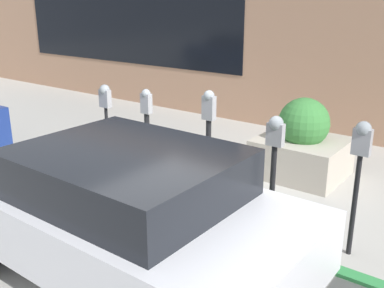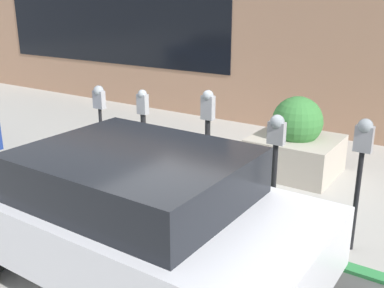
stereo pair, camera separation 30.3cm
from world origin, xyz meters
TOP-DOWN VIEW (x-y plane):
  - ground_plane at (0.00, 0.00)m, footprint 40.00×40.00m
  - curb_strip at (0.00, 0.08)m, footprint 24.50×0.16m
  - building_facade at (0.00, -4.47)m, footprint 24.50×0.17m
  - parking_meter_nearest at (-1.97, -0.34)m, footprint 0.18×0.16m
  - parking_meter_second at (-1.01, -0.35)m, footprint 0.20×0.17m
  - parking_meter_middle at (-0.05, -0.40)m, footprint 0.17×0.14m
  - parking_meter_fourth at (1.02, -0.41)m, footprint 0.15×0.13m
  - parking_meter_farthest at (1.88, -0.42)m, footprint 0.19×0.16m
  - planter_box at (-0.58, -2.18)m, footprint 1.29×1.19m
  - parked_car_middle at (-0.26, 1.38)m, footprint 3.84×1.90m

SIDE VIEW (x-z plane):
  - ground_plane at x=0.00m, z-range 0.00..0.00m
  - curb_strip at x=0.00m, z-range 0.00..0.04m
  - planter_box at x=-0.58m, z-range -0.13..1.10m
  - parked_car_middle at x=-0.26m, z-range 0.04..1.38m
  - parking_meter_fourth at x=1.02m, z-range 0.20..1.65m
  - parking_meter_second at x=-1.01m, z-range 0.32..1.72m
  - parking_meter_middle at x=-0.05m, z-range 0.27..1.84m
  - parking_meter_farthest at x=1.88m, z-range 0.38..1.81m
  - parking_meter_nearest at x=-1.97m, z-range 0.37..1.87m
  - building_facade at x=0.00m, z-range 0.01..4.15m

